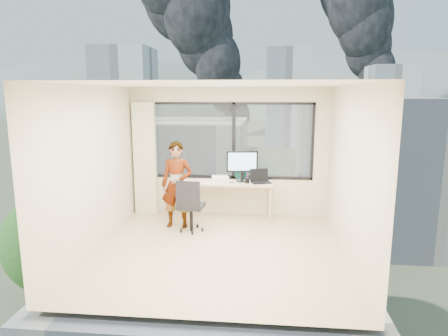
# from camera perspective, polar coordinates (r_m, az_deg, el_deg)

# --- Properties ---
(floor) EXTENTS (4.00, 4.00, 0.01)m
(floor) POSITION_cam_1_polar(r_m,az_deg,el_deg) (6.45, -0.89, -11.78)
(floor) COLOR beige
(floor) RESTS_ON ground
(ceiling) EXTENTS (4.00, 4.00, 0.01)m
(ceiling) POSITION_cam_1_polar(r_m,az_deg,el_deg) (5.95, -0.97, 12.01)
(ceiling) COLOR white
(ceiling) RESTS_ON ground
(wall_front) EXTENTS (4.00, 0.01, 2.60)m
(wall_front) POSITION_cam_1_polar(r_m,az_deg,el_deg) (4.14, -4.10, -5.68)
(wall_front) COLOR beige
(wall_front) RESTS_ON ground
(wall_left) EXTENTS (0.01, 4.00, 2.60)m
(wall_left) POSITION_cam_1_polar(r_m,az_deg,el_deg) (6.60, -18.45, -0.02)
(wall_left) COLOR beige
(wall_left) RESTS_ON ground
(wall_right) EXTENTS (0.01, 4.00, 2.60)m
(wall_right) POSITION_cam_1_polar(r_m,az_deg,el_deg) (6.17, 17.86, -0.70)
(wall_right) COLOR beige
(wall_right) RESTS_ON ground
(window_wall) EXTENTS (3.30, 0.16, 1.55)m
(window_wall) POSITION_cam_1_polar(r_m,az_deg,el_deg) (8.00, 1.06, 3.97)
(window_wall) COLOR black
(window_wall) RESTS_ON ground
(curtain) EXTENTS (0.45, 0.14, 2.30)m
(curtain) POSITION_cam_1_polar(r_m,az_deg,el_deg) (8.26, -11.35, 1.35)
(curtain) COLOR #EEE9BA
(curtain) RESTS_ON floor
(desk) EXTENTS (1.80, 0.60, 0.75)m
(desk) POSITION_cam_1_polar(r_m,az_deg,el_deg) (7.89, 0.47, -4.65)
(desk) COLOR #CFAF8B
(desk) RESTS_ON floor
(chair) EXTENTS (0.55, 0.55, 0.99)m
(chair) POSITION_cam_1_polar(r_m,az_deg,el_deg) (7.15, -4.78, -5.29)
(chair) COLOR black
(chair) RESTS_ON floor
(person) EXTENTS (0.61, 0.42, 1.61)m
(person) POSITION_cam_1_polar(r_m,az_deg,el_deg) (7.33, -6.83, -2.44)
(person) COLOR #2D2D33
(person) RESTS_ON floor
(monitor) EXTENTS (0.63, 0.21, 0.62)m
(monitor) POSITION_cam_1_polar(r_m,az_deg,el_deg) (7.79, 2.64, 0.30)
(monitor) COLOR black
(monitor) RESTS_ON desk
(game_console) EXTENTS (0.38, 0.34, 0.08)m
(game_console) POSITION_cam_1_polar(r_m,az_deg,el_deg) (7.97, -0.55, -1.41)
(game_console) COLOR white
(game_console) RESTS_ON desk
(laptop) EXTENTS (0.47, 0.48, 0.24)m
(laptop) POSITION_cam_1_polar(r_m,az_deg,el_deg) (7.71, 5.39, -1.28)
(laptop) COLOR black
(laptop) RESTS_ON desk
(cellphone) EXTENTS (0.10, 0.05, 0.01)m
(cellphone) POSITION_cam_1_polar(r_m,az_deg,el_deg) (7.69, 1.15, -2.13)
(cellphone) COLOR black
(cellphone) RESTS_ON desk
(pen_cup) EXTENTS (0.10, 0.10, 0.11)m
(pen_cup) POSITION_cam_1_polar(r_m,az_deg,el_deg) (7.68, 3.38, -1.80)
(pen_cup) COLOR black
(pen_cup) RESTS_ON desk
(handbag) EXTENTS (0.27, 0.19, 0.19)m
(handbag) POSITION_cam_1_polar(r_m,az_deg,el_deg) (8.00, 2.38, -0.98)
(handbag) COLOR #0B473F
(handbag) RESTS_ON desk
(exterior_ground) EXTENTS (400.00, 400.00, 0.04)m
(exterior_ground) POSITION_cam_1_polar(r_m,az_deg,el_deg) (126.99, 5.28, 3.26)
(exterior_ground) COLOR #515B3D
(exterior_ground) RESTS_ON ground
(near_bldg_a) EXTENTS (16.00, 12.00, 14.00)m
(near_bldg_a) POSITION_cam_1_polar(r_m,az_deg,el_deg) (38.38, -9.18, -3.67)
(near_bldg_a) COLOR beige
(near_bldg_a) RESTS_ON exterior_ground
(near_bldg_b) EXTENTS (14.00, 13.00, 16.00)m
(near_bldg_b) POSITION_cam_1_polar(r_m,az_deg,el_deg) (46.13, 19.73, -0.46)
(near_bldg_b) COLOR beige
(near_bldg_b) RESTS_ON exterior_ground
(far_tower_a) EXTENTS (14.00, 14.00, 28.00)m
(far_tower_a) POSITION_cam_1_polar(r_m,az_deg,el_deg) (107.07, -14.02, 9.12)
(far_tower_a) COLOR silver
(far_tower_a) RESTS_ON exterior_ground
(far_tower_b) EXTENTS (13.00, 13.00, 30.00)m
(far_tower_b) POSITION_cam_1_polar(r_m,az_deg,el_deg) (126.14, 9.10, 9.96)
(far_tower_b) COLOR silver
(far_tower_b) RESTS_ON exterior_ground
(far_tower_c) EXTENTS (15.00, 15.00, 26.00)m
(far_tower_c) POSITION_cam_1_polar(r_m,az_deg,el_deg) (152.54, 22.79, 8.63)
(far_tower_c) COLOR silver
(far_tower_c) RESTS_ON exterior_ground
(far_tower_d) EXTENTS (16.00, 14.00, 22.00)m
(far_tower_d) POSITION_cam_1_polar(r_m,az_deg,el_deg) (167.40, -15.80, 8.48)
(far_tower_d) COLOR silver
(far_tower_d) RESTS_ON exterior_ground
(hill_a) EXTENTS (288.00, 216.00, 90.00)m
(hill_a) POSITION_cam_1_polar(r_m,az_deg,el_deg) (347.93, -14.81, 7.69)
(hill_a) COLOR slate
(hill_a) RESTS_ON exterior_ground
(hill_b) EXTENTS (300.00, 220.00, 96.00)m
(hill_b) POSITION_cam_1_polar(r_m,az_deg,el_deg) (341.11, 22.74, 7.16)
(hill_b) COLOR slate
(hill_b) RESTS_ON exterior_ground
(tree_a) EXTENTS (7.00, 7.00, 8.00)m
(tree_a) POSITION_cam_1_polar(r_m,az_deg,el_deg) (34.83, -23.94, -11.19)
(tree_a) COLOR #274E1A
(tree_a) RESTS_ON exterior_ground
(tree_b) EXTENTS (7.60, 7.60, 9.00)m
(tree_b) POSITION_cam_1_polar(r_m,az_deg,el_deg) (26.95, 12.59, -15.89)
(tree_b) COLOR #274E1A
(tree_b) RESTS_ON exterior_ground
(smoke_plume_b) EXTENTS (30.00, 18.00, 70.00)m
(smoke_plume_b) POSITION_cam_1_polar(r_m,az_deg,el_deg) (185.74, 23.74, 17.48)
(smoke_plume_b) COLOR black
(smoke_plume_b) RESTS_ON exterior_ground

